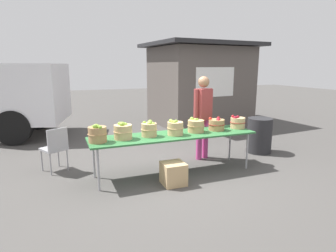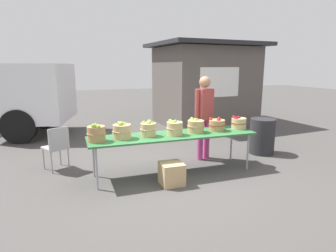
{
  "view_description": "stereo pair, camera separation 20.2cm",
  "coord_description": "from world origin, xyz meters",
  "px_view_note": "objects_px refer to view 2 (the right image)",
  "views": [
    {
      "loc": [
        -1.95,
        -4.71,
        1.99
      ],
      "look_at": [
        0.0,
        0.3,
        0.85
      ],
      "focal_mm": 30.36,
      "sensor_mm": 36.0,
      "label": 1
    },
    {
      "loc": [
        -1.76,
        -4.78,
        1.99
      ],
      "look_at": [
        0.0,
        0.3,
        0.85
      ],
      "focal_mm": 30.36,
      "sensor_mm": 36.0,
      "label": 2
    }
  ],
  "objects_px": {
    "apple_basket_green_4": "(196,126)",
    "folding_chair": "(57,145)",
    "market_table": "(173,136)",
    "produce_crate": "(172,174)",
    "apple_basket_red_0": "(217,125)",
    "vendor_adult": "(204,111)",
    "apple_basket_red_1": "(239,123)",
    "trash_barrel": "(262,136)",
    "apple_basket_green_1": "(122,131)",
    "apple_basket_green_2": "(148,129)",
    "apple_basket_green_3": "(175,128)",
    "apple_basket_green_0": "(96,133)"
  },
  "relations": [
    {
      "from": "apple_basket_green_2",
      "to": "apple_basket_red_1",
      "type": "distance_m",
      "value": 1.88
    },
    {
      "from": "market_table",
      "to": "apple_basket_green_2",
      "type": "xyz_separation_m",
      "value": [
        -0.47,
        0.03,
        0.17
      ]
    },
    {
      "from": "vendor_adult",
      "to": "produce_crate",
      "type": "xyz_separation_m",
      "value": [
        -1.11,
        -1.06,
        -0.86
      ]
    },
    {
      "from": "apple_basket_green_3",
      "to": "trash_barrel",
      "type": "distance_m",
      "value": 2.47
    },
    {
      "from": "apple_basket_red_0",
      "to": "apple_basket_red_1",
      "type": "relative_size",
      "value": 1.06
    },
    {
      "from": "apple_basket_green_4",
      "to": "apple_basket_red_1",
      "type": "distance_m",
      "value": 0.94
    },
    {
      "from": "apple_basket_red_1",
      "to": "folding_chair",
      "type": "distance_m",
      "value": 3.59
    },
    {
      "from": "apple_basket_red_0",
      "to": "folding_chair",
      "type": "distance_m",
      "value": 3.12
    },
    {
      "from": "market_table",
      "to": "apple_basket_green_0",
      "type": "relative_size",
      "value": 9.62
    },
    {
      "from": "apple_basket_red_1",
      "to": "produce_crate",
      "type": "relative_size",
      "value": 0.81
    },
    {
      "from": "apple_basket_green_1",
      "to": "trash_barrel",
      "type": "bearing_deg",
      "value": 8.41
    },
    {
      "from": "apple_basket_green_1",
      "to": "produce_crate",
      "type": "bearing_deg",
      "value": -34.07
    },
    {
      "from": "apple_basket_green_3",
      "to": "trash_barrel",
      "type": "relative_size",
      "value": 0.38
    },
    {
      "from": "apple_basket_green_3",
      "to": "vendor_adult",
      "type": "distance_m",
      "value": 1.1
    },
    {
      "from": "apple_basket_green_2",
      "to": "vendor_adult",
      "type": "xyz_separation_m",
      "value": [
        1.37,
        0.54,
        0.17
      ]
    },
    {
      "from": "apple_basket_green_4",
      "to": "apple_basket_red_1",
      "type": "relative_size",
      "value": 1.07
    },
    {
      "from": "apple_basket_green_0",
      "to": "folding_chair",
      "type": "distance_m",
      "value": 1.21
    },
    {
      "from": "apple_basket_green_3",
      "to": "folding_chair",
      "type": "bearing_deg",
      "value": 156.11
    },
    {
      "from": "apple_basket_green_1",
      "to": "apple_basket_red_0",
      "type": "relative_size",
      "value": 1.01
    },
    {
      "from": "apple_basket_green_2",
      "to": "apple_basket_green_0",
      "type": "bearing_deg",
      "value": -175.32
    },
    {
      "from": "apple_basket_green_1",
      "to": "apple_basket_green_4",
      "type": "bearing_deg",
      "value": 0.78
    },
    {
      "from": "apple_basket_green_1",
      "to": "apple_basket_green_3",
      "type": "distance_m",
      "value": 0.95
    },
    {
      "from": "apple_basket_green_4",
      "to": "folding_chair",
      "type": "relative_size",
      "value": 0.38
    },
    {
      "from": "trash_barrel",
      "to": "produce_crate",
      "type": "bearing_deg",
      "value": -158.95
    },
    {
      "from": "apple_basket_green_1",
      "to": "apple_basket_red_1",
      "type": "xyz_separation_m",
      "value": [
        2.36,
        0.02,
        -0.02
      ]
    },
    {
      "from": "market_table",
      "to": "produce_crate",
      "type": "height_order",
      "value": "market_table"
    },
    {
      "from": "vendor_adult",
      "to": "trash_barrel",
      "type": "relative_size",
      "value": 2.2
    },
    {
      "from": "apple_basket_green_2",
      "to": "vendor_adult",
      "type": "distance_m",
      "value": 1.48
    },
    {
      "from": "apple_basket_green_3",
      "to": "produce_crate",
      "type": "height_order",
      "value": "apple_basket_green_3"
    },
    {
      "from": "apple_basket_red_0",
      "to": "vendor_adult",
      "type": "bearing_deg",
      "value": 91.49
    },
    {
      "from": "produce_crate",
      "to": "apple_basket_red_0",
      "type": "bearing_deg",
      "value": 24.59
    },
    {
      "from": "folding_chair",
      "to": "market_table",
      "type": "bearing_deg",
      "value": 128.77
    },
    {
      "from": "market_table",
      "to": "vendor_adult",
      "type": "height_order",
      "value": "vendor_adult"
    },
    {
      "from": "apple_basket_red_0",
      "to": "folding_chair",
      "type": "bearing_deg",
      "value": 164.15
    },
    {
      "from": "market_table",
      "to": "apple_basket_red_0",
      "type": "bearing_deg",
      "value": 1.86
    },
    {
      "from": "apple_basket_green_4",
      "to": "apple_basket_red_0",
      "type": "distance_m",
      "value": 0.45
    },
    {
      "from": "apple_basket_red_1",
      "to": "vendor_adult",
      "type": "bearing_deg",
      "value": 133.41
    },
    {
      "from": "trash_barrel",
      "to": "produce_crate",
      "type": "height_order",
      "value": "trash_barrel"
    },
    {
      "from": "market_table",
      "to": "apple_basket_green_3",
      "type": "relative_size",
      "value": 10.07
    },
    {
      "from": "apple_basket_green_1",
      "to": "vendor_adult",
      "type": "height_order",
      "value": "vendor_adult"
    },
    {
      "from": "apple_basket_green_2",
      "to": "apple_basket_red_0",
      "type": "distance_m",
      "value": 1.38
    },
    {
      "from": "vendor_adult",
      "to": "trash_barrel",
      "type": "xyz_separation_m",
      "value": [
        1.46,
        -0.07,
        -0.64
      ]
    },
    {
      "from": "apple_basket_green_0",
      "to": "trash_barrel",
      "type": "bearing_deg",
      "value": 8.34
    },
    {
      "from": "vendor_adult",
      "to": "market_table",
      "type": "bearing_deg",
      "value": 17.31
    },
    {
      "from": "apple_basket_green_4",
      "to": "vendor_adult",
      "type": "bearing_deg",
      "value": 51.03
    },
    {
      "from": "market_table",
      "to": "apple_basket_green_4",
      "type": "xyz_separation_m",
      "value": [
        0.47,
        0.04,
        0.16
      ]
    },
    {
      "from": "folding_chair",
      "to": "trash_barrel",
      "type": "bearing_deg",
      "value": 147.0
    },
    {
      "from": "folding_chair",
      "to": "trash_barrel",
      "type": "height_order",
      "value": "folding_chair"
    },
    {
      "from": "apple_basket_green_2",
      "to": "vendor_adult",
      "type": "height_order",
      "value": "vendor_adult"
    },
    {
      "from": "apple_basket_green_0",
      "to": "apple_basket_green_2",
      "type": "relative_size",
      "value": 1.09
    }
  ]
}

